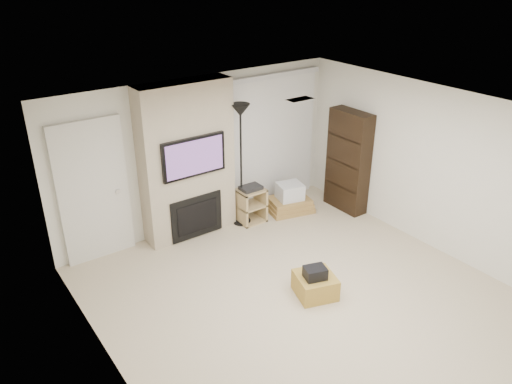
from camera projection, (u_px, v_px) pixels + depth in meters
floor at (309, 302)px, 6.59m from camera, size 5.00×5.50×0.00m
ceiling at (319, 120)px, 5.51m from camera, size 5.00×5.50×0.00m
wall_back at (200, 153)px, 8.07m from camera, size 5.00×0.00×2.50m
wall_left at (116, 292)px, 4.74m from camera, size 0.00×5.50×2.50m
wall_right at (441, 172)px, 7.37m from camera, size 0.00×5.50×2.50m
hvac_vent at (300, 99)px, 6.31m from camera, size 0.35×0.18×0.01m
ottoman at (315, 285)px, 6.68m from camera, size 0.63×0.63×0.30m
black_bag at (315, 273)px, 6.54m from camera, size 0.33×0.30×0.16m
fireplace_wall at (188, 163)px, 7.74m from camera, size 1.50×0.47×2.50m
entry_door at (93, 193)px, 7.18m from camera, size 1.02×0.11×2.14m
vertical_blinds at (271, 136)px, 8.76m from camera, size 1.98×0.10×2.37m
floor_lamp at (241, 131)px, 7.86m from camera, size 0.31×0.31×2.08m
av_stand at (251, 203)px, 8.46m from camera, size 0.45×0.38×0.66m
box_stack at (290, 200)px, 8.88m from camera, size 0.89×0.75×0.52m
bookshelf at (348, 161)px, 8.68m from camera, size 0.30×0.80×1.80m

